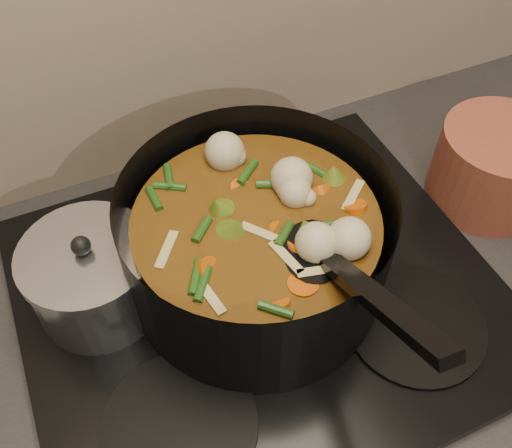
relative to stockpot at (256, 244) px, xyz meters
name	(u,v)px	position (x,y,z in m)	size (l,w,h in m)	color
counter	(259,422)	(0.00, -0.02, -0.55)	(2.64, 0.64, 0.91)	brown
stovetop	(260,294)	(0.00, -0.02, -0.09)	(0.62, 0.54, 0.03)	black
stockpot	(256,244)	(0.00, 0.00, 0.00)	(0.40, 0.49, 0.25)	black
saucepan	(93,278)	(-0.20, 0.05, -0.02)	(0.16, 0.16, 0.13)	silver
terracotta_crock	(494,167)	(0.40, 0.01, -0.03)	(0.18, 0.18, 0.13)	brown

